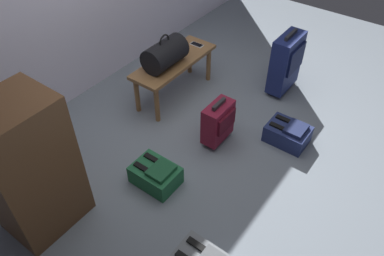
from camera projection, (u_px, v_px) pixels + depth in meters
The scene contains 9 objects.
ground_plane at pixel (212, 140), 3.55m from camera, with size 6.60×6.60×0.00m, color slate.
bench at pixel (174, 66), 3.84m from camera, with size 1.00×0.36×0.43m.
duffel_bag_black at pixel (165, 54), 3.62m from camera, with size 0.44×0.26×0.34m.
cell_phone at pixel (197, 45), 4.00m from camera, with size 0.07×0.14×0.01m.
suitcase_upright_navy at pixel (286, 62), 3.90m from camera, with size 0.42×0.21×0.69m.
suitcase_small_burgundy at pixel (218, 122), 3.38m from camera, with size 0.32×0.18×0.46m.
backpack_green at pixel (156, 175), 3.11m from camera, with size 0.28×0.38×0.21m.
backpack_navy at pixel (288, 133), 3.48m from camera, with size 0.28×0.38×0.21m.
side_cabinet at pixel (29, 169), 2.56m from camera, with size 0.56×0.44×1.10m.
Camera 1 is at (-2.16, -1.36, 2.48)m, focal length 35.14 mm.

